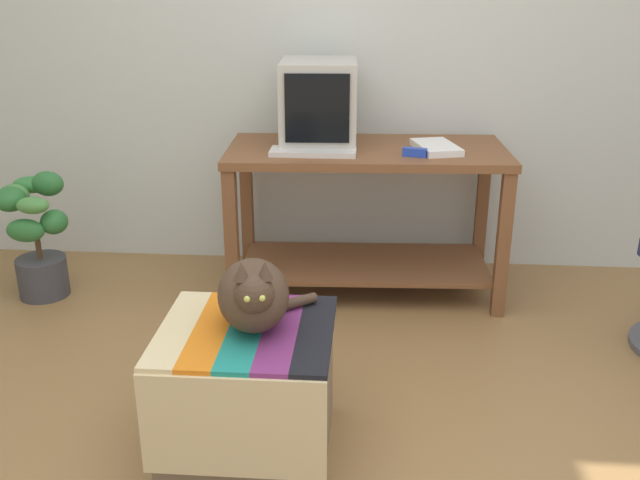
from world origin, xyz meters
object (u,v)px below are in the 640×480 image
at_px(cat, 254,295).
at_px(potted_plant, 36,237).
at_px(tv_monitor, 319,104).
at_px(keyboard, 313,152).
at_px(ottoman_with_blanket, 248,389).
at_px(stapler, 415,152).
at_px(book, 436,147).
at_px(desk, 366,195).

height_order(cat, potted_plant, cat).
relative_size(tv_monitor, keyboard, 1.10).
distance_m(ottoman_with_blanket, cat, 0.34).
xyz_separation_m(ottoman_with_blanket, stapler, (0.59, 1.18, 0.54)).
height_order(book, stapler, stapler).
relative_size(desk, cat, 3.51).
height_order(tv_monitor, book, tv_monitor).
height_order(tv_monitor, keyboard, tv_monitor).
height_order(tv_monitor, ottoman_with_blanket, tv_monitor).
distance_m(desk, stapler, 0.38).
relative_size(cat, potted_plant, 0.63).
bearing_deg(desk, cat, -106.93).
height_order(ottoman_with_blanket, potted_plant, potted_plant).
bearing_deg(stapler, book, -25.06).
relative_size(keyboard, stapler, 3.64).
distance_m(tv_monitor, ottoman_with_blanket, 1.58).
xyz_separation_m(keyboard, stapler, (0.47, -0.01, 0.01)).
relative_size(book, cat, 0.75).
bearing_deg(cat, tv_monitor, 74.47).
relative_size(tv_monitor, cat, 1.13).
relative_size(desk, book, 4.66).
xyz_separation_m(tv_monitor, potted_plant, (-1.39, -0.26, -0.63)).
relative_size(ottoman_with_blanket, stapler, 5.19).
bearing_deg(keyboard, book, 11.78).
height_order(keyboard, stapler, stapler).
xyz_separation_m(keyboard, potted_plant, (-1.38, -0.04, -0.45)).
bearing_deg(keyboard, potted_plant, -178.28).
distance_m(tv_monitor, book, 0.60).
distance_m(keyboard, cat, 1.18).
bearing_deg(tv_monitor, desk, -17.78).
distance_m(desk, tv_monitor, 0.50).
bearing_deg(desk, tv_monitor, 162.22).
distance_m(book, cat, 1.46).
bearing_deg(stapler, tv_monitor, 79.56).
xyz_separation_m(desk, book, (0.33, -0.03, 0.26)).
distance_m(cat, potted_plant, 1.73).
xyz_separation_m(potted_plant, stapler, (1.85, 0.03, 0.46)).
bearing_deg(desk, keyboard, -150.77).
xyz_separation_m(ottoman_with_blanket, potted_plant, (-1.26, 1.14, 0.09)).
xyz_separation_m(book, potted_plant, (-1.96, -0.16, -0.45)).
distance_m(desk, cat, 1.36).
xyz_separation_m(book, ottoman_with_blanket, (-0.70, -1.30, -0.54)).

